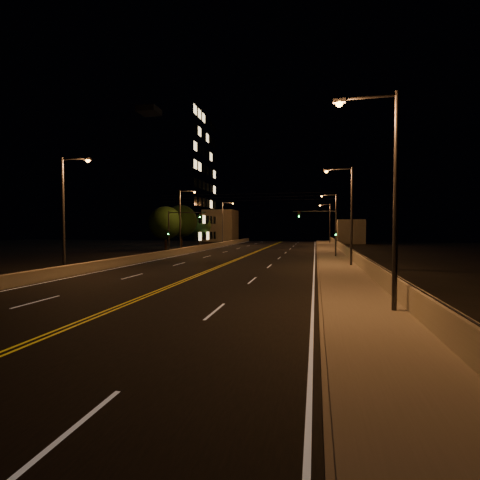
% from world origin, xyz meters
% --- Properties ---
extents(ground, '(160.00, 160.00, 0.00)m').
position_xyz_m(ground, '(0.00, 0.00, 0.00)').
color(ground, black).
rests_on(ground, ground).
extents(road, '(18.00, 120.00, 0.02)m').
position_xyz_m(road, '(0.00, 20.00, 0.01)').
color(road, black).
rests_on(road, ground).
extents(sidewalk, '(3.60, 120.00, 0.30)m').
position_xyz_m(sidewalk, '(10.80, 20.00, 0.15)').
color(sidewalk, slate).
rests_on(sidewalk, ground).
extents(curb, '(0.14, 120.00, 0.15)m').
position_xyz_m(curb, '(8.93, 20.00, 0.07)').
color(curb, slate).
rests_on(curb, ground).
extents(parapet_wall, '(0.30, 120.00, 1.00)m').
position_xyz_m(parapet_wall, '(12.45, 20.00, 0.80)').
color(parapet_wall, '#A49E88').
rests_on(parapet_wall, sidewalk).
extents(jersey_barrier, '(0.45, 120.00, 0.84)m').
position_xyz_m(jersey_barrier, '(-9.20, 20.00, 0.42)').
color(jersey_barrier, '#A49E88').
rests_on(jersey_barrier, ground).
extents(distant_building_right, '(6.00, 10.00, 5.50)m').
position_xyz_m(distant_building_right, '(16.50, 72.47, 2.75)').
color(distant_building_right, gray).
rests_on(distant_building_right, ground).
extents(distant_building_left, '(8.00, 8.00, 8.30)m').
position_xyz_m(distant_building_left, '(-16.00, 76.40, 4.15)').
color(distant_building_left, gray).
rests_on(distant_building_left, ground).
extents(parapet_rail, '(0.06, 120.00, 0.06)m').
position_xyz_m(parapet_rail, '(12.45, 20.00, 1.33)').
color(parapet_rail, black).
rests_on(parapet_rail, parapet_wall).
extents(lane_markings, '(17.32, 116.00, 0.00)m').
position_xyz_m(lane_markings, '(0.00, 19.93, 0.02)').
color(lane_markings, silver).
rests_on(lane_markings, road).
extents(streetlight_0, '(2.55, 0.28, 8.96)m').
position_xyz_m(streetlight_0, '(11.52, 2.06, 5.19)').
color(streetlight_0, '#2D2D33').
rests_on(streetlight_0, ground).
extents(streetlight_1, '(2.55, 0.28, 8.96)m').
position_xyz_m(streetlight_1, '(11.52, 19.33, 5.19)').
color(streetlight_1, '#2D2D33').
rests_on(streetlight_1, ground).
extents(streetlight_2, '(2.55, 0.28, 8.96)m').
position_xyz_m(streetlight_2, '(11.52, 44.14, 5.19)').
color(streetlight_2, '#2D2D33').
rests_on(streetlight_2, ground).
extents(streetlight_3, '(2.55, 0.28, 8.96)m').
position_xyz_m(streetlight_3, '(11.52, 67.26, 5.19)').
color(streetlight_3, '#2D2D33').
rests_on(streetlight_3, ground).
extents(streetlight_4, '(2.55, 0.28, 8.96)m').
position_xyz_m(streetlight_4, '(-9.92, 10.39, 5.19)').
color(streetlight_4, '#2D2D33').
rests_on(streetlight_4, ground).
extents(streetlight_5, '(2.55, 0.28, 8.96)m').
position_xyz_m(streetlight_5, '(-9.92, 33.83, 5.19)').
color(streetlight_5, '#2D2D33').
rests_on(streetlight_5, ground).
extents(streetlight_6, '(2.55, 0.28, 8.96)m').
position_xyz_m(streetlight_6, '(-9.92, 56.94, 5.19)').
color(streetlight_6, '#2D2D33').
rests_on(streetlight_6, ground).
extents(traffic_signal_right, '(5.11, 0.31, 5.76)m').
position_xyz_m(traffic_signal_right, '(9.96, 29.02, 3.67)').
color(traffic_signal_right, '#2D2D33').
rests_on(traffic_signal_right, ground).
extents(traffic_signal_left, '(5.11, 0.31, 5.76)m').
position_xyz_m(traffic_signal_left, '(-8.76, 29.02, 3.67)').
color(traffic_signal_left, '#2D2D33').
rests_on(traffic_signal_left, ground).
extents(overhead_wires, '(22.00, 0.03, 0.83)m').
position_xyz_m(overhead_wires, '(0.00, 29.50, 7.40)').
color(overhead_wires, black).
extents(building_tower, '(24.00, 15.00, 28.02)m').
position_xyz_m(building_tower, '(-24.59, 53.10, 13.44)').
color(building_tower, gray).
rests_on(building_tower, ground).
extents(tree_0, '(5.11, 5.11, 6.93)m').
position_xyz_m(tree_0, '(-13.90, 37.06, 4.36)').
color(tree_0, black).
rests_on(tree_0, ground).
extents(tree_1, '(5.64, 5.64, 7.65)m').
position_xyz_m(tree_1, '(-14.57, 45.10, 4.82)').
color(tree_1, black).
rests_on(tree_1, ground).
extents(tree_2, '(4.67, 4.67, 6.32)m').
position_xyz_m(tree_2, '(-14.68, 55.34, 3.98)').
color(tree_2, black).
rests_on(tree_2, ground).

